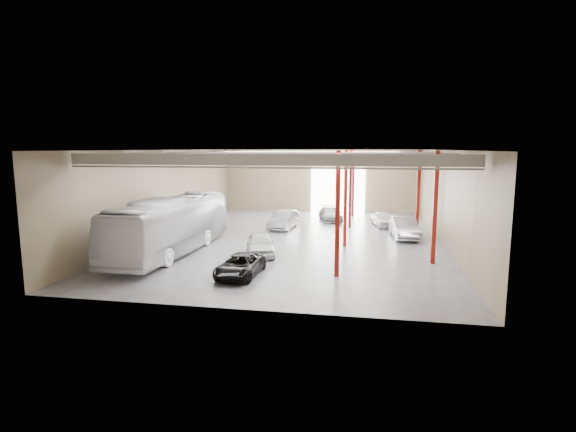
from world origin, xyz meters
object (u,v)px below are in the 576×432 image
(coach_bus, at_px, (172,225))
(car_row_a, at_px, (260,244))
(car_right_near, at_px, (404,227))
(car_right_far, at_px, (383,219))
(black_sedan, at_px, (240,266))
(car_row_b, at_px, (284,220))
(car_row_c, at_px, (330,214))

(coach_bus, xyz_separation_m, car_row_a, (6.12, 0.46, -1.17))
(coach_bus, height_order, car_right_near, coach_bus)
(coach_bus, height_order, car_right_far, coach_bus)
(black_sedan, distance_m, car_right_far, 19.95)
(car_row_a, height_order, car_row_b, car_row_b)
(car_row_c, distance_m, car_right_far, 5.68)
(black_sedan, xyz_separation_m, car_row_a, (-0.12, 5.20, 0.13))
(car_right_near, bearing_deg, car_row_b, 160.40)
(car_row_b, xyz_separation_m, car_row_c, (3.72, 5.20, -0.13))
(black_sedan, bearing_deg, car_right_near, 55.34)
(car_row_a, distance_m, car_right_near, 12.60)
(coach_bus, height_order, black_sedan, coach_bus)
(car_right_near, bearing_deg, car_row_c, 124.58)
(car_right_near, relative_size, car_right_far, 1.29)
(coach_bus, xyz_separation_m, car_right_near, (16.09, 8.17, -1.06))
(car_row_c, distance_m, car_right_near, 10.13)
(black_sedan, distance_m, car_row_c, 20.87)
(coach_bus, xyz_separation_m, black_sedan, (6.24, -4.74, -1.30))
(car_right_near, bearing_deg, car_right_far, 100.02)
(black_sedan, height_order, car_row_c, car_row_c)
(black_sedan, height_order, car_right_far, car_right_far)
(car_row_a, distance_m, car_row_c, 15.78)
(car_right_far, bearing_deg, coach_bus, -150.81)
(car_right_near, bearing_deg, coach_bus, -159.03)
(car_row_b, xyz_separation_m, car_right_far, (8.81, 2.70, -0.13))
(black_sedan, distance_m, car_right_near, 16.24)
(car_row_a, xyz_separation_m, car_right_far, (8.48, 12.91, -0.06))
(coach_bus, distance_m, car_row_b, 12.19)
(car_row_c, bearing_deg, car_row_b, -139.74)
(coach_bus, distance_m, black_sedan, 7.94)
(coach_bus, bearing_deg, car_right_near, 28.05)
(black_sedan, xyz_separation_m, car_right_near, (9.85, 12.91, 0.24))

